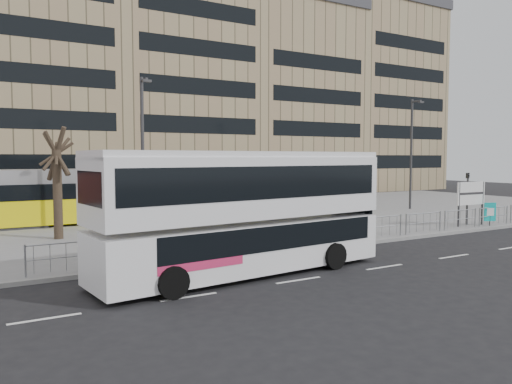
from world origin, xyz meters
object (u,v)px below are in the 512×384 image
tram (167,193)px  lamp_post_east (412,150)px  station_sign (471,195)px  traffic_light_east (467,192)px  pedestrian (210,228)px  double_decker_bus (245,209)px  lamp_post_west (143,149)px  traffic_light_west (232,207)px  ad_panel (490,212)px  bare_tree (56,125)px

tram → lamp_post_east: size_ratio=3.32×
station_sign → traffic_light_east: size_ratio=0.83×
pedestrian → lamp_post_east: 22.12m
double_decker_bus → pedestrian: size_ratio=6.45×
double_decker_bus → lamp_post_east: bearing=23.4°
lamp_post_west → lamp_post_east: 21.98m
traffic_light_west → lamp_post_east: (20.44, 9.02, 2.63)m
pedestrian → traffic_light_east: 16.57m
traffic_light_west → lamp_post_west: lamp_post_west is taller
tram → station_sign: (14.03, -12.71, 0.13)m
station_sign → lamp_post_west: lamp_post_west is taller
ad_panel → lamp_post_west: 20.18m
tram → ad_panel: (14.98, -13.32, -0.86)m
double_decker_bus → tram: 16.43m
pedestrian → lamp_post_east: (20.58, 7.22, 3.74)m
ad_panel → bare_tree: size_ratio=0.18×
ad_panel → traffic_light_west: bearing=-157.4°
double_decker_bus → traffic_light_west: size_ratio=3.59×
ad_panel → lamp_post_east: bearing=92.4°
lamp_post_east → pedestrian: bearing=-160.7°
tram → ad_panel: size_ratio=20.62×
lamp_post_east → bare_tree: size_ratio=1.13×
station_sign → double_decker_bus: bearing=-165.7°
station_sign → lamp_post_east: lamp_post_east is taller
double_decker_bus → ad_panel: bearing=3.2°
traffic_light_west → traffic_light_east: same height
double_decker_bus → lamp_post_east: size_ratio=1.31×
lamp_post_west → traffic_light_east: bearing=-18.8°
bare_tree → tram: bearing=35.5°
tram → lamp_post_east: lamp_post_east is taller
station_sign → lamp_post_west: size_ratio=0.32×
tram → traffic_light_west: size_ratio=9.05×
traffic_light_east → station_sign: bearing=-123.7°
lamp_post_west → bare_tree: size_ratio=1.08×
double_decker_bus → pedestrian: double_decker_bus is taller
tram → pedestrian: 11.71m
station_sign → traffic_light_west: 16.13m
station_sign → lamp_post_west: 18.93m
ad_panel → traffic_light_east: (-0.69, 1.05, 1.18)m
lamp_post_east → bare_tree: 26.02m
lamp_post_east → tram: bearing=167.0°
double_decker_bus → traffic_light_east: (17.35, 3.86, -0.24)m
bare_tree → traffic_light_east: bearing=-17.3°
double_decker_bus → lamp_post_east: (21.41, 11.89, 2.39)m
double_decker_bus → pedestrian: (0.83, 4.67, -1.35)m
double_decker_bus → bare_tree: bare_tree is taller
tram → ad_panel: 20.06m
traffic_light_west → bare_tree: 10.25m
tram → lamp_post_west: lamp_post_west is taller
station_sign → ad_panel: station_sign is taller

